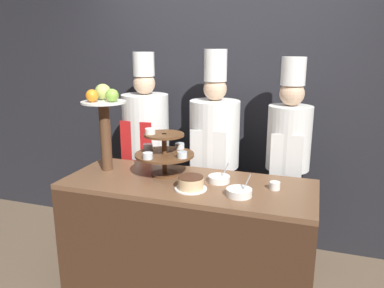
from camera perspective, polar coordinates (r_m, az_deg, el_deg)
wall_back at (r=3.46m, az=4.89°, el=7.70°), size 10.00×0.06×2.80m
buffet_counter at (r=2.81m, az=-0.67°, el=-14.44°), size 1.75×0.69×0.90m
tiered_stand at (r=2.71m, az=-4.29°, el=-1.09°), size 0.43×0.43×0.35m
fruit_pedestal at (r=2.86m, az=-13.25°, el=4.56°), size 0.33×0.33×0.65m
cake_round at (r=2.48m, az=-0.19°, el=-6.00°), size 0.22×0.22×0.09m
cup_white at (r=2.54m, az=12.50°, el=-6.22°), size 0.07×0.07×0.05m
serving_bowl_near at (r=2.40m, az=7.19°, el=-7.31°), size 0.16×0.16×0.15m
serving_bowl_far at (r=2.62m, az=4.14°, el=-5.33°), size 0.15×0.15×0.15m
chef_left at (r=3.38m, az=-7.01°, el=0.04°), size 0.41×0.41×1.77m
chef_center_left at (r=3.17m, az=3.39°, el=-1.07°), size 0.42×0.42×1.80m
chef_center_right at (r=3.07m, az=14.39°, el=-1.75°), size 0.34×0.34×1.74m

